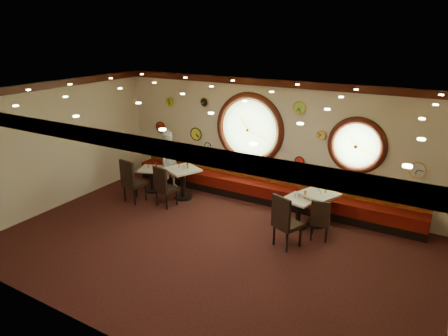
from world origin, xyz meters
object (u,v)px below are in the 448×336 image
Objects in this scene: table_a at (152,177)px; chair_d at (320,217)px; condiment_b_salt at (179,166)px; condiment_c_pepper at (299,196)px; condiment_b_pepper at (184,168)px; condiment_c_bottle at (305,195)px; condiment_b_bottle at (187,166)px; condiment_d_bottle at (326,189)px; chair_a at (131,178)px; chair_c at (284,218)px; condiment_a_salt at (148,166)px; table_d at (318,205)px; chair_b at (163,184)px; condiment_d_pepper at (321,192)px; condiment_c_salt at (295,196)px; condiment_a_bottle at (156,166)px; condiment_a_pepper at (153,167)px; condiment_d_salt at (319,189)px; table_b at (183,180)px; waiter at (170,160)px; table_c at (299,209)px.

chair_d reaches higher than table_a.
condiment_b_salt reaches higher than condiment_c_pepper.
table_a is 8.15× the size of condiment_b_pepper.
condiment_c_bottle is at bearing 1.50° from condiment_b_pepper.
condiment_b_bottle is at bearing 68.82° from condiment_b_pepper.
condiment_c_bottle is (3.28, -0.02, -0.13)m from condiment_b_bottle.
condiment_d_bottle is at bearing 5.12° from condiment_b_bottle.
chair_a is 1.01× the size of chair_c.
table_d is at bearing 4.34° from condiment_a_salt.
condiment_d_bottle is (3.86, 1.10, 0.27)m from chair_b.
condiment_d_pepper is at bearing 35.86° from condiment_c_bottle.
condiment_b_pepper is at bearing -179.66° from condiment_c_salt.
condiment_a_salt is 1.22m from condiment_b_pepper.
table_d is 5.30× the size of condiment_c_bottle.
chair_a is at bearing -96.58° from condiment_a_bottle.
table_a is 0.31m from condiment_a_pepper.
condiment_c_bottle is at bearing -120.92° from condiment_d_salt.
chair_c reaches higher than condiment_a_salt.
condiment_c_salt is (4.32, 0.04, 0.01)m from condiment_a_salt.
table_a is 1.38× the size of chair_d.
condiment_b_pepper is 0.55× the size of condiment_c_bottle.
condiment_d_bottle reaches higher than condiment_c_salt.
condiment_d_bottle is (3.75, 0.40, 0.36)m from table_b.
condiment_b_bottle is 3.66m from condiment_d_bottle.
condiment_b_bottle is at bearing -174.70° from condiment_d_salt.
condiment_a_pepper is at bearing 160.22° from waiter.
condiment_b_bottle is at bearing 179.63° from condiment_c_bottle.
table_c is 7.51× the size of condiment_c_pepper.
condiment_d_salt is (3.70, 1.10, 0.24)m from chair_b.
condiment_b_bottle is (-3.18, 0.10, 0.48)m from table_c.
condiment_b_bottle is at bearing 20.30° from condiment_b_salt.
condiment_b_pepper reaches higher than table_b.
condiment_d_salt reaches higher than condiment_c_salt.
condiment_d_pepper is (0.39, 0.29, 0.40)m from table_c.
condiment_d_salt is 0.16m from condiment_d_pepper.
condiment_c_bottle is at bearing 126.71° from chair_d.
condiment_d_salt is at bearing 6.24° from condiment_b_salt.
chair_c reaches higher than condiment_d_bottle.
chair_b reaches higher than condiment_c_bottle.
condiment_b_bottle is at bearing -176.95° from condiment_d_pepper.
chair_d is at bearing -4.57° from condiment_a_bottle.
table_c is 0.77m from condiment_d_bottle.
chair_a is at bearing -140.77° from condiment_b_pepper.
chair_b is 6.52× the size of condiment_c_pepper.
table_d is 4.65m from condiment_a_pepper.
chair_c is at bearing 2.72° from chair_b.
chair_b is 3.81× the size of condiment_d_bottle.
condiment_c_salt is at bearing -0.22° from table_b.
chair_d is 5.91× the size of condiment_b_pepper.
table_b is 1.02m from condiment_a_pepper.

